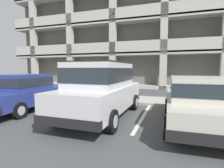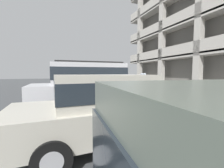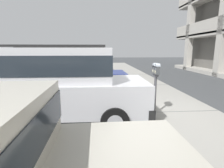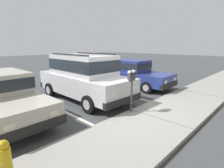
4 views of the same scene
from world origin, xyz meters
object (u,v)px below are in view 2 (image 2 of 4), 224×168
(silver_suv, at_px, (89,85))
(parking_meter_near, at_px, (143,81))
(red_sedan, at_px, (78,85))
(dark_hatchback, at_px, (111,106))

(silver_suv, relative_size, parking_meter_near, 3.31)
(silver_suv, bearing_deg, red_sedan, -179.75)
(silver_suv, distance_m, parking_meter_near, 2.67)
(silver_suv, distance_m, dark_hatchback, 3.16)
(silver_suv, bearing_deg, parking_meter_near, 90.22)
(silver_suv, height_order, dark_hatchback, silver_suv)
(dark_hatchback, bearing_deg, red_sedan, 177.16)
(silver_suv, xyz_separation_m, dark_hatchback, (3.15, -0.18, -0.27))
(dark_hatchback, relative_size, parking_meter_near, 3.11)
(red_sedan, xyz_separation_m, dark_hatchback, (6.66, -0.21, 0.00))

